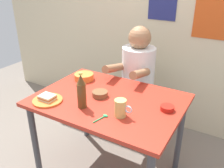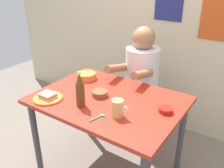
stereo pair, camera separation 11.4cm
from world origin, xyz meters
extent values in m
cube|color=beige|center=(0.00, 1.05, 1.30)|extent=(4.40, 0.08, 2.60)
cube|color=#CC4C19|center=(0.49, 1.01, 1.32)|extent=(0.32, 0.01, 0.57)
cube|color=#B72D1E|center=(0.00, 0.00, 0.72)|extent=(1.10, 0.80, 0.03)
cylinder|color=#3F3F44|center=(-0.49, -0.34, 0.35)|extent=(0.05, 0.05, 0.71)
cylinder|color=#3F3F44|center=(-0.49, 0.34, 0.35)|extent=(0.05, 0.05, 0.71)
cylinder|color=#3F3F44|center=(0.49, 0.34, 0.35)|extent=(0.05, 0.05, 0.71)
cylinder|color=#4C4C51|center=(-0.04, 0.63, 0.21)|extent=(0.08, 0.08, 0.41)
cylinder|color=#2D2D33|center=(-0.04, 0.63, 0.43)|extent=(0.34, 0.34, 0.04)
cylinder|color=white|center=(-0.04, 0.63, 0.71)|extent=(0.32, 0.32, 0.52)
sphere|color=#A0704C|center=(-0.04, 0.63, 1.06)|extent=(0.21, 0.21, 0.21)
cylinder|color=#A0704C|center=(-0.17, 0.38, 0.82)|extent=(0.07, 0.31, 0.14)
cylinder|color=#A0704C|center=(0.09, 0.38, 0.82)|extent=(0.07, 0.31, 0.14)
cylinder|color=orange|center=(-0.37, -0.27, 0.75)|extent=(0.22, 0.22, 0.01)
cube|color=beige|center=(-0.37, -0.27, 0.76)|extent=(0.11, 0.09, 0.01)
cube|color=#9E592D|center=(-0.37, -0.27, 0.77)|extent=(0.11, 0.09, 0.01)
cube|color=beige|center=(-0.37, -0.27, 0.78)|extent=(0.11, 0.09, 0.01)
cylinder|color=#D1BC66|center=(0.19, -0.17, 0.80)|extent=(0.08, 0.08, 0.12)
torus|color=silver|center=(0.25, -0.17, 0.81)|extent=(0.06, 0.01, 0.06)
cylinder|color=#593819|center=(-0.10, -0.20, 0.83)|extent=(0.06, 0.06, 0.18)
cone|color=#593819|center=(-0.10, -0.20, 0.95)|extent=(0.05, 0.05, 0.07)
cylinder|color=#BFB74C|center=(-0.10, -0.20, 1.00)|extent=(0.03, 0.03, 0.01)
cylinder|color=#B21E14|center=(0.44, 0.06, 0.76)|extent=(0.10, 0.10, 0.03)
cylinder|color=maroon|center=(0.44, 0.06, 0.76)|extent=(0.08, 0.08, 0.02)
cylinder|color=brown|center=(-0.07, -0.01, 0.76)|extent=(0.12, 0.12, 0.04)
cylinder|color=brown|center=(-0.07, -0.01, 0.77)|extent=(0.10, 0.10, 0.02)
cylinder|color=orange|center=(-0.37, 0.19, 0.77)|extent=(0.17, 0.17, 0.05)
cylinder|color=#B25B2D|center=(-0.37, 0.19, 0.78)|extent=(0.14, 0.14, 0.02)
cylinder|color=#26A559|center=(0.10, -0.28, 0.74)|extent=(0.03, 0.11, 0.01)
ellipsoid|color=#26A559|center=(0.11, -0.23, 0.75)|extent=(0.04, 0.02, 0.01)
camera|label=1|loc=(0.83, -1.38, 1.61)|focal=38.76mm
camera|label=2|loc=(0.93, -1.32, 1.61)|focal=38.76mm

